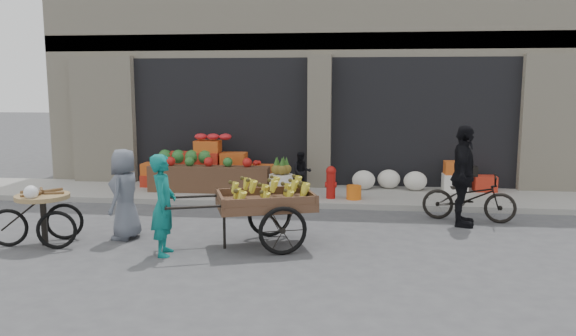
# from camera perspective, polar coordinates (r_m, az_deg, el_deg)

# --- Properties ---
(ground) EXTENTS (80.00, 80.00, 0.00)m
(ground) POSITION_cam_1_polar(r_m,az_deg,el_deg) (8.91, 1.07, -8.36)
(ground) COLOR #424244
(ground) RESTS_ON ground
(sidewalk) EXTENTS (18.00, 2.20, 0.12)m
(sidewalk) POSITION_cam_1_polar(r_m,az_deg,el_deg) (12.87, 2.90, -2.81)
(sidewalk) COLOR gray
(sidewalk) RESTS_ON ground
(building) EXTENTS (14.00, 6.45, 7.00)m
(building) POSITION_cam_1_polar(r_m,az_deg,el_deg) (16.56, 3.94, 11.22)
(building) COLOR beige
(building) RESTS_ON ground
(fruit_display) EXTENTS (3.10, 1.12, 1.24)m
(fruit_display) POSITION_cam_1_polar(r_m,az_deg,el_deg) (13.43, -7.62, 0.25)
(fruit_display) COLOR #B72A19
(fruit_display) RESTS_ON sidewalk
(pineapple_bin) EXTENTS (0.52, 0.52, 0.50)m
(pineapple_bin) POSITION_cam_1_polar(r_m,az_deg,el_deg) (12.39, -0.71, -1.78)
(pineapple_bin) COLOR silver
(pineapple_bin) RESTS_ON sidewalk
(fire_hydrant) EXTENTS (0.22, 0.22, 0.71)m
(fire_hydrant) POSITION_cam_1_polar(r_m,az_deg,el_deg) (12.23, 4.38, -1.32)
(fire_hydrant) COLOR #A5140F
(fire_hydrant) RESTS_ON sidewalk
(orange_bucket) EXTENTS (0.32, 0.32, 0.30)m
(orange_bucket) POSITION_cam_1_polar(r_m,az_deg,el_deg) (12.21, 6.70, -2.48)
(orange_bucket) COLOR orange
(orange_bucket) RESTS_ON sidewalk
(right_bay_goods) EXTENTS (3.35, 0.60, 0.70)m
(right_bay_goods) POSITION_cam_1_polar(r_m,az_deg,el_deg) (13.48, 14.25, -1.04)
(right_bay_goods) COLOR silver
(right_bay_goods) RESTS_ON sidewalk
(seated_person) EXTENTS (0.51, 0.43, 0.93)m
(seated_person) POSITION_cam_1_polar(r_m,az_deg,el_deg) (12.90, 1.40, -0.41)
(seated_person) COLOR black
(seated_person) RESTS_ON sidewalk
(banana_cart) EXTENTS (2.75, 1.79, 1.07)m
(banana_cart) POSITION_cam_1_polar(r_m,az_deg,el_deg) (8.95, -2.65, -3.14)
(banana_cart) COLOR brown
(banana_cart) RESTS_ON ground
(vendor_woman) EXTENTS (0.47, 0.62, 1.55)m
(vendor_woman) POSITION_cam_1_polar(r_m,az_deg,el_deg) (8.72, -12.53, -3.68)
(vendor_woman) COLOR #0E6E68
(vendor_woman) RESTS_ON ground
(tricycle_cart) EXTENTS (1.46, 1.04, 0.95)m
(tricycle_cart) POSITION_cam_1_polar(r_m,az_deg,el_deg) (9.88, -23.64, -4.01)
(tricycle_cart) COLOR #9E7F51
(tricycle_cart) RESTS_ON ground
(vendor_grey) EXTENTS (0.53, 0.78, 1.52)m
(vendor_grey) POSITION_cam_1_polar(r_m,az_deg,el_deg) (9.80, -16.24, -2.55)
(vendor_grey) COLOR slate
(vendor_grey) RESTS_ON ground
(bicycle) EXTENTS (1.80, 0.92, 0.90)m
(bicycle) POSITION_cam_1_polar(r_m,az_deg,el_deg) (11.21, 17.89, -2.89)
(bicycle) COLOR black
(bicycle) RESTS_ON ground
(cyclist) EXTENTS (0.66, 1.16, 1.86)m
(cyclist) POSITION_cam_1_polar(r_m,az_deg,el_deg) (10.70, 17.37, -0.78)
(cyclist) COLOR black
(cyclist) RESTS_ON ground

